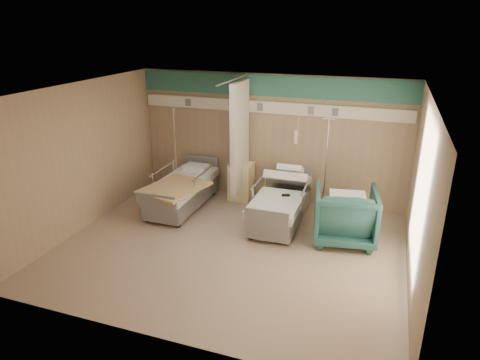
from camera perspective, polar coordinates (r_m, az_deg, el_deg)
name	(u,v)px	position (r m, az deg, el deg)	size (l,w,h in m)	color
ground	(230,247)	(7.81, -1.32, -8.98)	(6.00, 5.00, 0.00)	#A0866E
room_walls	(233,144)	(7.32, -0.96, 4.79)	(6.04, 5.04, 2.82)	tan
bed_right	(281,208)	(8.63, 5.45, -3.74)	(1.00, 2.16, 0.63)	silver
bed_left	(182,194)	(9.34, -7.75, -1.89)	(1.00, 2.16, 0.63)	silver
bedside_cabinet	(241,181)	(9.68, 0.17, -0.16)	(0.50, 0.48, 0.85)	#F6E39A
visitor_armchair	(345,215)	(8.07, 13.82, -4.54)	(1.09, 1.13, 1.02)	#205250
waffle_blanket	(349,188)	(7.83, 14.28, -1.01)	(0.64, 0.57, 0.07)	white
iv_stand_right	(323,193)	(9.21, 11.07, -1.76)	(0.36, 0.36, 2.02)	silver
iv_stand_left	(177,176)	(10.10, -8.42, 0.48)	(0.37, 0.37, 2.06)	silver
call_remote	(286,195)	(8.39, 6.12, -2.02)	(0.16, 0.07, 0.04)	black
tan_blanket	(175,188)	(8.80, -8.71, -1.01)	(1.02, 1.29, 0.04)	tan
toiletry_bag	(242,160)	(9.58, 0.28, 2.67)	(0.21, 0.13, 0.11)	black
white_cup	(238,160)	(9.54, -0.32, 2.65)	(0.09, 0.09, 0.14)	white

